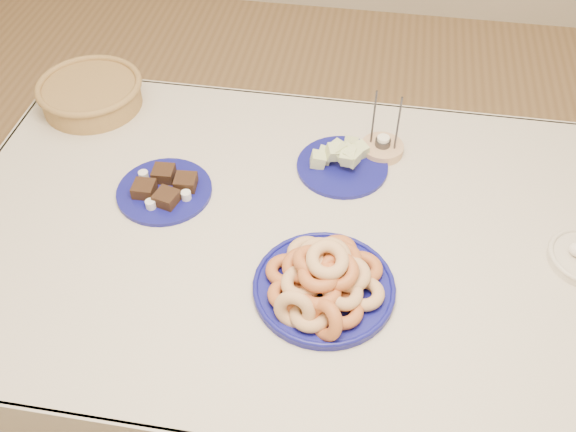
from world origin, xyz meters
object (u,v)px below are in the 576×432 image
object	(u,v)px
melon_plate	(342,161)
candle_holder	(382,147)
dining_table	(291,257)
wicker_basket	(91,93)
brownie_plate	(164,189)
donut_platter	(324,281)

from	to	relation	value
melon_plate	candle_holder	size ratio (longest dim) A/B	1.41
melon_plate	dining_table	bearing A→B (deg)	-111.30
melon_plate	wicker_basket	size ratio (longest dim) A/B	0.84
dining_table	melon_plate	world-z (taller)	melon_plate
melon_plate	wicker_basket	xyz separation A→B (m)	(-0.76, 0.16, 0.02)
dining_table	wicker_basket	xyz separation A→B (m)	(-0.67, 0.40, 0.15)
wicker_basket	brownie_plate	bearing A→B (deg)	-45.58
dining_table	wicker_basket	bearing A→B (deg)	148.87
wicker_basket	candle_holder	world-z (taller)	candle_holder
dining_table	melon_plate	distance (m)	0.30
melon_plate	wicker_basket	world-z (taller)	melon_plate
melon_plate	candle_holder	xyz separation A→B (m)	(0.10, 0.08, -0.01)
dining_table	candle_holder	xyz separation A→B (m)	(0.20, 0.33, 0.12)
dining_table	brownie_plate	bearing A→B (deg)	168.00
donut_platter	brownie_plate	bearing A→B (deg)	150.70
donut_platter	wicker_basket	bearing A→B (deg)	142.97
brownie_plate	wicker_basket	distance (m)	0.46
donut_platter	melon_plate	xyz separation A→B (m)	(-0.01, 0.42, -0.02)
donut_platter	brownie_plate	size ratio (longest dim) A/B	1.44
dining_table	brownie_plate	world-z (taller)	brownie_plate
dining_table	donut_platter	distance (m)	0.25
wicker_basket	candle_holder	size ratio (longest dim) A/B	1.67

